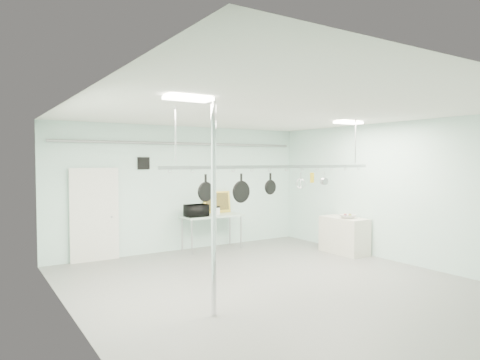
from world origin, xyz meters
TOP-DOWN VIEW (x-y plane):
  - floor at (0.00, 0.00)m, footprint 8.00×8.00m
  - ceiling at (0.00, 0.00)m, footprint 7.00×8.00m
  - back_wall at (0.00, 3.99)m, footprint 7.00×0.02m
  - right_wall at (3.49, 0.00)m, footprint 0.02×8.00m
  - door at (-2.30, 3.94)m, footprint 1.10×0.10m
  - wall_vent at (-1.10, 3.97)m, footprint 0.30×0.04m
  - conduit_pipe at (0.00, 3.90)m, footprint 6.60×0.07m
  - chrome_pole at (-1.70, -0.60)m, footprint 0.08×0.08m
  - prep_table at (0.60, 3.60)m, footprint 1.60×0.70m
  - side_cabinet at (3.15, 1.40)m, footprint 0.60×1.20m
  - pot_rack at (0.20, 0.30)m, footprint 4.80×0.06m
  - light_panel_left at (-2.20, -0.80)m, footprint 0.65×0.30m
  - light_panel_right at (2.40, 0.60)m, footprint 0.65×0.30m
  - microwave at (0.10, 3.51)m, footprint 0.55×0.38m
  - coffee_canister at (0.75, 3.58)m, footprint 0.18×0.18m
  - painting_large at (0.92, 3.90)m, footprint 0.79×0.17m
  - painting_small at (1.14, 3.90)m, footprint 0.31×0.11m
  - fruit_bowl at (3.09, 1.23)m, footprint 0.46×0.46m
  - skillet_left at (-1.35, 0.30)m, footprint 0.34×0.13m
  - skillet_mid at (-0.63, 0.30)m, footprint 0.40×0.11m
  - skillet_right at (0.02, 0.30)m, footprint 0.28×0.10m
  - whisk at (0.76, 0.30)m, footprint 0.22×0.22m
  - grater at (1.06, 0.30)m, footprint 0.09×0.05m
  - saucepan at (1.39, 0.30)m, footprint 0.15×0.10m
  - fruit_cluster at (3.09, 1.23)m, footprint 0.24×0.24m

SIDE VIEW (x-z plane):
  - floor at x=0.00m, z-range 0.00..0.00m
  - side_cabinet at x=3.15m, z-range 0.00..0.90m
  - prep_table at x=0.60m, z-range 0.38..1.28m
  - fruit_bowl at x=3.09m, z-range 0.90..0.99m
  - fruit_cluster at x=3.09m, z-range 0.94..1.03m
  - coffee_canister at x=0.75m, z-range 0.91..1.09m
  - painting_small at x=1.14m, z-range 0.90..1.16m
  - door at x=-2.30m, z-range -0.05..2.15m
  - microwave at x=0.10m, z-range 0.90..1.21m
  - painting_large at x=0.92m, z-range 0.90..1.49m
  - back_wall at x=0.00m, z-range 0.00..3.20m
  - right_wall at x=3.49m, z-range 0.00..3.20m
  - chrome_pole at x=-1.70m, z-range 0.00..3.20m
  - skillet_mid at x=-0.63m, z-range 1.55..2.09m
  - skillet_left at x=-1.35m, z-range 1.61..2.09m
  - skillet_right at x=0.02m, z-range 1.70..2.09m
  - whisk at x=0.76m, z-range 1.76..2.09m
  - saucepan at x=1.39m, z-range 1.81..2.09m
  - grater at x=1.06m, z-range 1.86..2.09m
  - pot_rack at x=0.20m, z-range 1.73..2.73m
  - wall_vent at x=-1.10m, z-range 2.10..2.40m
  - conduit_pipe at x=0.00m, z-range 2.71..2.79m
  - light_panel_left at x=-2.20m, z-range 3.14..3.19m
  - light_panel_right at x=2.40m, z-range 3.14..3.19m
  - ceiling at x=0.00m, z-range 3.18..3.20m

